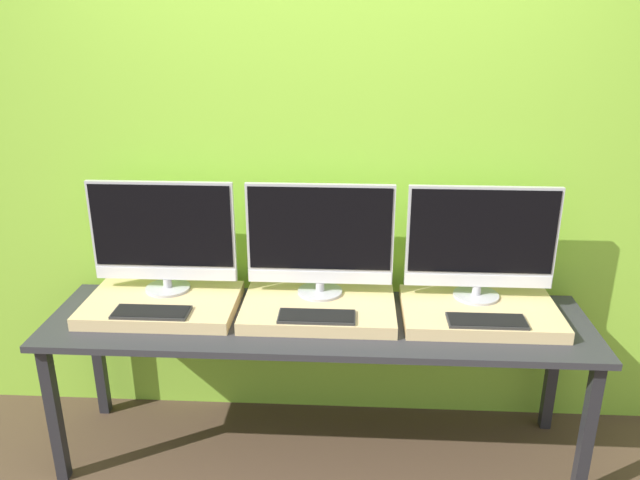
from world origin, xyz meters
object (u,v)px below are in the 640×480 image
monitor_center (320,238)px  monitor_right (481,241)px  keyboard_left (151,312)px  keyboard_right (487,321)px  keyboard_center (317,316)px  monitor_left (163,235)px

monitor_center → monitor_right: size_ratio=1.00×
monitor_center → keyboard_left: bearing=-160.6°
keyboard_right → keyboard_left: bearing=180.0°
keyboard_center → monitor_left: bearing=160.6°
monitor_left → monitor_center: size_ratio=1.00×
monitor_center → keyboard_center: monitor_center is taller
keyboard_left → monitor_right: size_ratio=0.50×
monitor_left → keyboard_center: bearing=-19.4°
monitor_right → keyboard_right: bearing=-90.0°
keyboard_center → keyboard_right: 0.71m
monitor_left → keyboard_left: bearing=-90.0°
keyboard_right → monitor_right: bearing=90.0°
keyboard_center → monitor_right: size_ratio=0.50×
keyboard_left → monitor_center: bearing=19.4°
keyboard_right → monitor_center: bearing=160.6°
monitor_center → keyboard_center: (0.00, -0.25, -0.26)m
monitor_left → monitor_center: (0.71, 0.00, 0.00)m
monitor_center → keyboard_center: bearing=-90.0°
monitor_center → monitor_right: (0.71, 0.00, 0.00)m
keyboard_center → monitor_center: bearing=90.0°
monitor_center → keyboard_center: 0.36m
monitor_center → keyboard_center: size_ratio=2.01×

